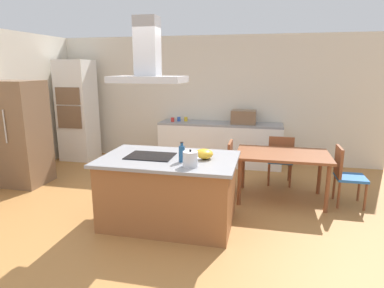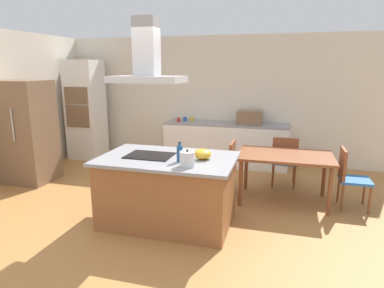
{
  "view_description": "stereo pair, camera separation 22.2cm",
  "coord_description": "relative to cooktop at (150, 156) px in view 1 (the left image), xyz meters",
  "views": [
    {
      "loc": [
        1.19,
        -3.95,
        2.03
      ],
      "look_at": [
        0.22,
        0.4,
        1.0
      ],
      "focal_mm": 30.91,
      "sensor_mm": 36.0,
      "label": 1
    },
    {
      "loc": [
        1.41,
        -3.89,
        2.03
      ],
      "look_at": [
        0.22,
        0.4,
        1.0
      ],
      "focal_mm": 30.91,
      "sensor_mm": 36.0,
      "label": 2
    }
  ],
  "objects": [
    {
      "name": "range_hood",
      "position": [
        -0.0,
        0.0,
        1.2
      ],
      "size": [
        0.9,
        0.55,
        0.78
      ],
      "color": "#ADADB2"
    },
    {
      "name": "chair_at_right_end",
      "position": [
        2.64,
        1.15,
        -0.4
      ],
      "size": [
        0.42,
        0.42,
        0.89
      ],
      "color": "#2D6BB7",
      "rests_on": "ground"
    },
    {
      "name": "coffee_mug_yellow",
      "position": [
        -0.24,
        2.95,
        0.04
      ],
      "size": [
        0.08,
        0.08,
        0.09
      ],
      "primitive_type": "cylinder",
      "color": "gold",
      "rests_on": "back_counter"
    },
    {
      "name": "tea_kettle",
      "position": [
        0.61,
        -0.32,
        0.08
      ],
      "size": [
        0.23,
        0.18,
        0.2
      ],
      "color": "silver",
      "rests_on": "kitchen_island"
    },
    {
      "name": "kitchen_island",
      "position": [
        0.25,
        0.0,
        -0.45
      ],
      "size": [
        1.76,
        1.13,
        0.9
      ],
      "color": "#995B33",
      "rests_on": "ground"
    },
    {
      "name": "chair_facing_back_wall",
      "position": [
        1.73,
        1.82,
        -0.4
      ],
      "size": [
        0.42,
        0.42,
        0.89
      ],
      "color": "#2D6BB7",
      "rests_on": "ground"
    },
    {
      "name": "mixing_bowl",
      "position": [
        0.7,
        0.04,
        0.06
      ],
      "size": [
        0.23,
        0.23,
        0.13
      ],
      "primitive_type": "ellipsoid",
      "color": "gold",
      "rests_on": "kitchen_island"
    },
    {
      "name": "refrigerator",
      "position": [
        -2.73,
        0.91,
        0.0
      ],
      "size": [
        0.8,
        0.73,
        1.82
      ],
      "color": "brown",
      "rests_on": "ground"
    },
    {
      "name": "wall_oven_stack",
      "position": [
        -2.65,
        2.65,
        0.2
      ],
      "size": [
        0.7,
        0.66,
        2.2
      ],
      "color": "white",
      "rests_on": "ground"
    },
    {
      "name": "chair_at_left_end",
      "position": [
        0.81,
        1.15,
        -0.4
      ],
      "size": [
        0.42,
        0.42,
        0.89
      ],
      "color": "#2D6BB7",
      "rests_on": "ground"
    },
    {
      "name": "wall_back",
      "position": [
        0.25,
        3.25,
        0.44
      ],
      "size": [
        7.2,
        0.1,
        2.7
      ],
      "primitive_type": "cube",
      "color": "beige",
      "rests_on": "ground"
    },
    {
      "name": "coffee_mug_red",
      "position": [
        -0.5,
        2.81,
        0.04
      ],
      "size": [
        0.08,
        0.08,
        0.09
      ],
      "primitive_type": "cylinder",
      "color": "red",
      "rests_on": "back_counter"
    },
    {
      "name": "dining_table",
      "position": [
        1.73,
        1.15,
        -0.24
      ],
      "size": [
        1.4,
        0.9,
        0.75
      ],
      "color": "brown",
      "rests_on": "ground"
    },
    {
      "name": "olive_oil_bottle",
      "position": [
        0.46,
        -0.15,
        0.1
      ],
      "size": [
        0.08,
        0.08,
        0.25
      ],
      "color": "navy",
      "rests_on": "kitchen_island"
    },
    {
      "name": "ground",
      "position": [
        0.25,
        1.5,
        -0.91
      ],
      "size": [
        16.0,
        16.0,
        0.0
      ],
      "primitive_type": "plane",
      "color": "#AD753D"
    },
    {
      "name": "cooktop",
      "position": [
        0.0,
        0.0,
        0.0
      ],
      "size": [
        0.6,
        0.44,
        0.01
      ],
      "primitive_type": "cube",
      "color": "black",
      "rests_on": "kitchen_island"
    },
    {
      "name": "back_counter",
      "position": [
        0.52,
        2.88,
        -0.46
      ],
      "size": [
        2.57,
        0.62,
        0.9
      ],
      "color": "white",
      "rests_on": "ground"
    },
    {
      "name": "coffee_mug_blue",
      "position": [
        -0.39,
        2.92,
        0.04
      ],
      "size": [
        0.08,
        0.08,
        0.09
      ],
      "primitive_type": "cylinder",
      "color": "#2D56B2",
      "rests_on": "back_counter"
    },
    {
      "name": "countertop_microwave",
      "position": [
        1.0,
        2.88,
        0.13
      ],
      "size": [
        0.5,
        0.38,
        0.28
      ],
      "primitive_type": "cube",
      "color": "brown",
      "rests_on": "back_counter"
    }
  ]
}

